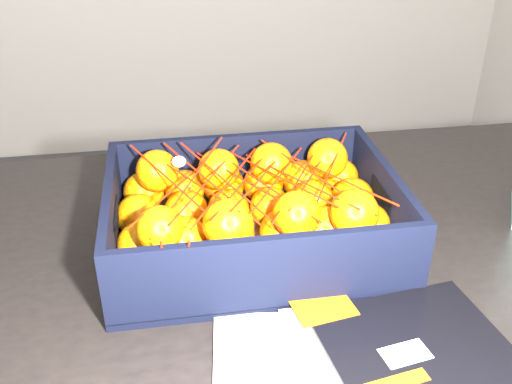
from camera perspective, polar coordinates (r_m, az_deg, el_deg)
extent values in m
cube|color=black|center=(0.87, 4.10, -7.42)|extent=(1.21, 0.82, 0.04)
cylinder|color=black|center=(1.42, -22.83, -12.59)|extent=(0.06, 0.06, 0.71)
cylinder|color=black|center=(1.55, 21.04, -8.24)|extent=(0.06, 0.06, 0.71)
cube|color=black|center=(0.70, 17.42, -16.82)|extent=(0.25, 0.31, 0.01)
cube|color=#E6590C|center=(0.75, 6.54, -11.02)|extent=(0.08, 0.07, 0.00)
cube|color=white|center=(0.71, 14.30, -14.96)|extent=(0.06, 0.04, 0.00)
cube|color=olive|center=(0.88, -0.31, -4.90)|extent=(0.41, 0.31, 0.01)
cube|color=black|center=(0.98, -1.67, 2.50)|extent=(0.41, 0.01, 0.12)
cube|color=black|center=(0.73, 1.49, -8.15)|extent=(0.41, 0.01, 0.12)
cube|color=black|center=(0.85, -13.79, -3.13)|extent=(0.01, 0.29, 0.12)
cube|color=black|center=(0.90, 12.36, -0.93)|extent=(0.01, 0.29, 0.12)
sphere|color=orange|center=(0.76, -10.94, -8.34)|extent=(0.07, 0.07, 0.07)
sphere|color=orange|center=(0.82, -11.18, -5.03)|extent=(0.06, 0.06, 0.06)
sphere|color=orange|center=(0.89, -11.31, -2.26)|extent=(0.07, 0.07, 0.07)
sphere|color=orange|center=(0.95, -10.84, 0.00)|extent=(0.06, 0.06, 0.06)
sphere|color=orange|center=(0.76, -6.10, -7.74)|extent=(0.06, 0.06, 0.06)
sphere|color=orange|center=(0.82, -6.92, -4.61)|extent=(0.07, 0.07, 0.07)
sphere|color=orange|center=(0.89, -6.76, -1.93)|extent=(0.07, 0.07, 0.07)
sphere|color=orange|center=(0.95, -6.92, 0.25)|extent=(0.06, 0.06, 0.06)
sphere|color=orange|center=(0.77, -1.19, -7.49)|extent=(0.07, 0.07, 0.07)
sphere|color=orange|center=(0.83, -2.22, -4.30)|extent=(0.06, 0.06, 0.06)
sphere|color=orange|center=(0.89, -2.69, -1.71)|extent=(0.06, 0.06, 0.06)
sphere|color=orange|center=(0.95, -3.18, 0.69)|extent=(0.07, 0.07, 0.07)
sphere|color=orange|center=(0.78, 3.50, -6.96)|extent=(0.06, 0.06, 0.06)
sphere|color=orange|center=(0.83, 2.55, -3.95)|extent=(0.07, 0.07, 0.07)
sphere|color=orange|center=(0.89, 1.38, -1.47)|extent=(0.06, 0.06, 0.06)
sphere|color=orange|center=(0.95, 0.72, 0.79)|extent=(0.07, 0.07, 0.07)
sphere|color=orange|center=(0.79, 7.98, -6.26)|extent=(0.06, 0.06, 0.06)
sphere|color=orange|center=(0.85, 6.70, -3.62)|extent=(0.07, 0.07, 0.07)
sphere|color=orange|center=(0.91, 5.49, -0.88)|extent=(0.07, 0.07, 0.07)
sphere|color=orange|center=(0.97, 4.59, 1.12)|extent=(0.07, 0.07, 0.07)
sphere|color=orange|center=(0.81, 12.14, -5.96)|extent=(0.06, 0.06, 0.06)
sphere|color=orange|center=(0.87, 10.91, -3.08)|extent=(0.06, 0.06, 0.06)
sphere|color=orange|center=(0.92, 9.34, -0.72)|extent=(0.07, 0.07, 0.07)
sphere|color=orange|center=(0.99, 8.18, 1.48)|extent=(0.06, 0.06, 0.06)
sphere|color=orange|center=(0.76, -9.34, -3.56)|extent=(0.06, 0.06, 0.06)
sphere|color=orange|center=(0.90, -9.56, 2.04)|extent=(0.06, 0.06, 0.06)
sphere|color=orange|center=(0.76, -2.72, -3.13)|extent=(0.07, 0.07, 0.07)
sphere|color=orange|center=(0.89, -3.65, 2.23)|extent=(0.06, 0.06, 0.06)
sphere|color=orange|center=(0.78, 3.98, -2.18)|extent=(0.06, 0.06, 0.06)
sphere|color=orange|center=(0.91, 1.50, 2.78)|extent=(0.07, 0.07, 0.07)
sphere|color=orange|center=(0.79, 9.56, -2.03)|extent=(0.07, 0.07, 0.07)
sphere|color=orange|center=(0.93, 6.95, 3.26)|extent=(0.06, 0.06, 0.06)
cylinder|color=#B91B06|center=(0.82, -8.23, 1.01)|extent=(0.12, 0.21, 0.02)
cylinder|color=#B91B06|center=(0.82, -6.49, 1.26)|extent=(0.12, 0.22, 0.01)
cylinder|color=#B91B06|center=(0.82, -4.72, 1.16)|extent=(0.12, 0.21, 0.02)
cylinder|color=#B91B06|center=(0.81, -2.88, 0.97)|extent=(0.12, 0.21, 0.03)
cylinder|color=#B91B06|center=(0.83, -1.29, 1.24)|extent=(0.12, 0.22, 0.01)
cylinder|color=#B91B06|center=(0.82, 0.62, 0.88)|extent=(0.12, 0.22, 0.01)
cylinder|color=#B91B06|center=(0.83, 2.21, 1.48)|extent=(0.12, 0.21, 0.02)
cylinder|color=#B91B06|center=(0.83, 4.02, 1.23)|extent=(0.12, 0.21, 0.02)
cylinder|color=#B91B06|center=(0.84, 5.65, 1.70)|extent=(0.12, 0.21, 0.02)
cylinder|color=#B91B06|center=(0.84, 7.44, 1.60)|extent=(0.12, 0.21, 0.02)
cylinder|color=#B91B06|center=(0.81, -8.16, 0.14)|extent=(0.12, 0.21, 0.03)
cylinder|color=#B91B06|center=(0.81, -6.44, 0.90)|extent=(0.12, 0.21, 0.03)
cylinder|color=#B91B06|center=(0.82, -4.69, 1.12)|extent=(0.12, 0.22, 0.00)
cylinder|color=#B91B06|center=(0.81, -2.87, 0.74)|extent=(0.12, 0.22, 0.00)
cylinder|color=#B91B06|center=(0.81, -1.11, 1.18)|extent=(0.12, 0.22, 0.01)
cylinder|color=#B91B06|center=(0.82, 0.58, 1.50)|extent=(0.12, 0.21, 0.03)
cylinder|color=#B91B06|center=(0.83, 2.27, 1.51)|extent=(0.12, 0.21, 0.02)
cylinder|color=#B91B06|center=(0.83, 4.04, 1.04)|extent=(0.12, 0.22, 0.01)
cylinder|color=#B91B06|center=(0.85, 5.43, 1.64)|extent=(0.12, 0.21, 0.02)
cylinder|color=#B91B06|center=(0.86, 7.08, 1.75)|extent=(0.12, 0.21, 0.03)
cylinder|color=#B91B06|center=(0.72, -8.99, -6.80)|extent=(0.00, 0.03, 0.09)
cylinder|color=#B91B06|center=(0.72, -6.58, -6.61)|extent=(0.01, 0.04, 0.08)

